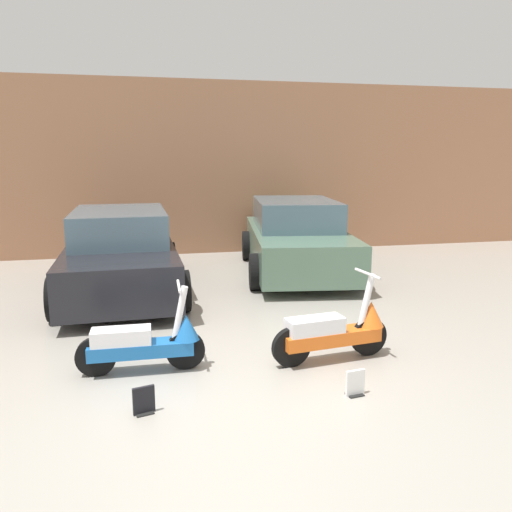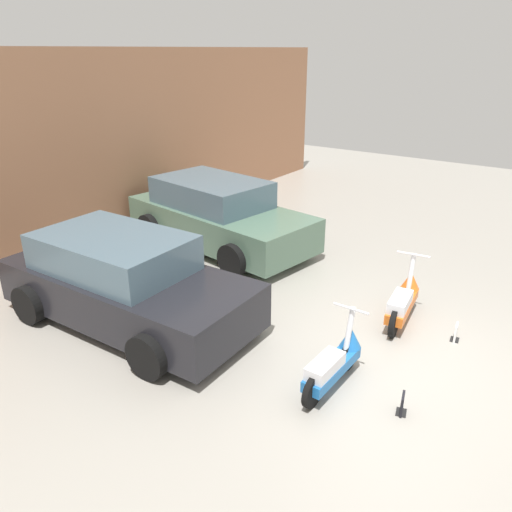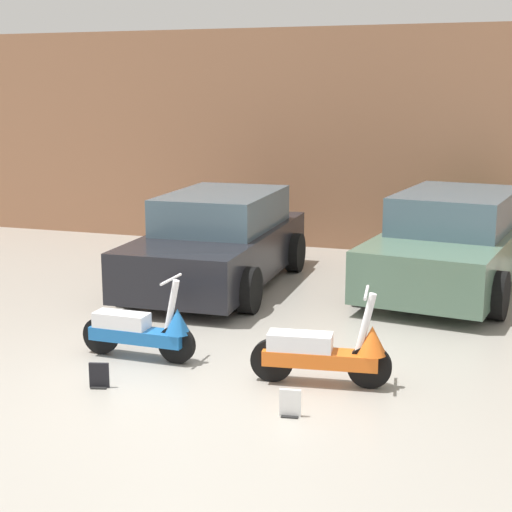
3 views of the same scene
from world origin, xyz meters
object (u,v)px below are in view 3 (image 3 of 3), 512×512
Objects in this scene: scooter_front_left at (143,330)px; scooter_front_right at (327,351)px; car_rear_center at (452,243)px; placard_near_left_scooter at (99,377)px; placard_near_right_scooter at (290,404)px; car_rear_left at (219,242)px.

scooter_front_left is 2.13m from scooter_front_right.
car_rear_center is 17.15× the size of placard_near_left_scooter.
scooter_front_right reaches higher than placard_near_right_scooter.
car_rear_left is 16.14× the size of placard_near_left_scooter.
scooter_front_right is at bearing 20.38° from placard_near_left_scooter.
scooter_front_left is 0.33× the size of car_rear_left.
scooter_front_left is at bearing 5.12° from car_rear_left.
scooter_front_right is 0.34× the size of car_rear_left.
placard_near_left_scooter is at bearing 178.05° from placard_near_right_scooter.
car_rear_center reaches higher than scooter_front_left.
car_rear_center is 5.45m from placard_near_right_scooter.
scooter_front_left is at bearing -26.46° from car_rear_center.
car_rear_center is at bearing 56.49° from scooter_front_left.
car_rear_center is at bearing 103.34° from car_rear_left.
car_rear_left is (-0.42, 3.43, 0.33)m from scooter_front_left.
placard_near_left_scooter is 2.02m from placard_near_right_scooter.
scooter_front_left is 2.23m from placard_near_right_scooter.
car_rear_center is at bearing 71.64° from scooter_front_right.
scooter_front_right is at bearing -2.88° from car_rear_center.
scooter_front_right is 5.53× the size of placard_near_right_scooter.
placard_near_right_scooter is (-0.98, -5.33, -0.58)m from car_rear_center.
scooter_front_left is 3.47m from car_rear_left.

